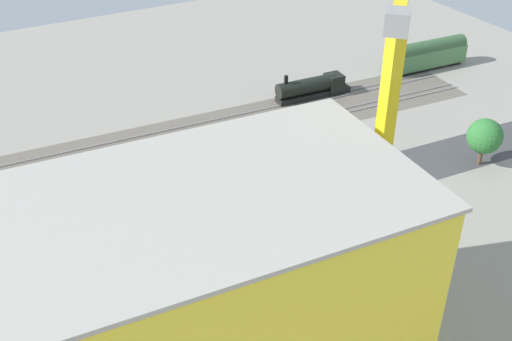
{
  "coord_description": "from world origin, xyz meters",
  "views": [
    {
      "loc": [
        31.62,
        62.76,
        50.2
      ],
      "look_at": [
        -1.96,
        1.36,
        5.36
      ],
      "focal_mm": 44.2,
      "sensor_mm": 36.0,
      "label": 1
    }
  ],
  "objects_px": {
    "locomotive": "(314,87)",
    "street_tree_3": "(262,201)",
    "traffic_light": "(55,221)",
    "box_truck_1": "(36,306)",
    "parked_car_3": "(229,198)",
    "box_truck_0": "(131,282)",
    "parked_car_0": "(331,165)",
    "street_tree_4": "(195,226)",
    "parked_car_4": "(184,211)",
    "parked_car_2": "(259,188)",
    "construction_building": "(212,300)",
    "street_tree_1": "(485,136)",
    "box_truck_2": "(47,309)",
    "tower_crane": "(386,125)",
    "street_tree_2": "(185,222)",
    "parked_car_1": "(303,175)",
    "platform_canopy_near": "(168,145)",
    "street_tree_0": "(15,280)",
    "parked_car_5": "(139,224)",
    "passenger_coach": "(426,54)"
  },
  "relations": [
    {
      "from": "construction_building",
      "to": "street_tree_3",
      "type": "relative_size",
      "value": 4.49
    },
    {
      "from": "parked_car_5",
      "to": "street_tree_4",
      "type": "bearing_deg",
      "value": 112.44
    },
    {
      "from": "locomotive",
      "to": "street_tree_3",
      "type": "height_order",
      "value": "street_tree_3"
    },
    {
      "from": "parked_car_4",
      "to": "construction_building",
      "type": "relative_size",
      "value": 0.14
    },
    {
      "from": "street_tree_3",
      "to": "street_tree_4",
      "type": "xyz_separation_m",
      "value": [
        9.72,
        1.34,
        0.63
      ]
    },
    {
      "from": "parked_car_0",
      "to": "construction_building",
      "type": "distance_m",
      "value": 42.41
    },
    {
      "from": "street_tree_1",
      "to": "street_tree_4",
      "type": "distance_m",
      "value": 46.29
    },
    {
      "from": "box_truck_0",
      "to": "street_tree_2",
      "type": "xyz_separation_m",
      "value": [
        -7.8,
        -2.11,
        4.16
      ]
    },
    {
      "from": "parked_car_1",
      "to": "parked_car_0",
      "type": "bearing_deg",
      "value": -175.83
    },
    {
      "from": "parked_car_4",
      "to": "tower_crane",
      "type": "distance_m",
      "value": 31.35
    },
    {
      "from": "parked_car_3",
      "to": "street_tree_1",
      "type": "distance_m",
      "value": 38.77
    },
    {
      "from": "parked_car_1",
      "to": "construction_building",
      "type": "relative_size",
      "value": 0.14
    },
    {
      "from": "parked_car_5",
      "to": "traffic_light",
      "type": "bearing_deg",
      "value": -7.13
    },
    {
      "from": "locomotive",
      "to": "street_tree_4",
      "type": "xyz_separation_m",
      "value": [
        36.96,
        31.16,
        3.44
      ]
    },
    {
      "from": "parked_car_4",
      "to": "box_truck_1",
      "type": "xyz_separation_m",
      "value": [
        21.06,
        9.38,
        0.91
      ]
    },
    {
      "from": "locomotive",
      "to": "parked_car_4",
      "type": "relative_size",
      "value": 3.04
    },
    {
      "from": "box_truck_0",
      "to": "street_tree_3",
      "type": "bearing_deg",
      "value": -171.08
    },
    {
      "from": "parked_car_2",
      "to": "parked_car_5",
      "type": "xyz_separation_m",
      "value": [
        17.62,
        -0.09,
        0.03
      ]
    },
    {
      "from": "tower_crane",
      "to": "traffic_light",
      "type": "bearing_deg",
      "value": -35.04
    },
    {
      "from": "box_truck_1",
      "to": "street_tree_4",
      "type": "bearing_deg",
      "value": -179.24
    },
    {
      "from": "locomotive",
      "to": "parked_car_5",
      "type": "height_order",
      "value": "locomotive"
    },
    {
      "from": "parked_car_3",
      "to": "box_truck_0",
      "type": "bearing_deg",
      "value": 30.98
    },
    {
      "from": "street_tree_1",
      "to": "street_tree_4",
      "type": "xyz_separation_m",
      "value": [
        46.28,
        -0.08,
        0.55
      ]
    },
    {
      "from": "locomotive",
      "to": "street_tree_4",
      "type": "height_order",
      "value": "street_tree_4"
    },
    {
      "from": "parked_car_2",
      "to": "parked_car_4",
      "type": "bearing_deg",
      "value": 0.78
    },
    {
      "from": "parked_car_5",
      "to": "construction_building",
      "type": "bearing_deg",
      "value": 86.04
    },
    {
      "from": "box_truck_0",
      "to": "box_truck_2",
      "type": "bearing_deg",
      "value": -2.61
    },
    {
      "from": "parked_car_3",
      "to": "street_tree_1",
      "type": "bearing_deg",
      "value": 166.41
    },
    {
      "from": "parked_car_0",
      "to": "traffic_light",
      "type": "distance_m",
      "value": 39.85
    },
    {
      "from": "parked_car_4",
      "to": "box_truck_1",
      "type": "bearing_deg",
      "value": 24.0
    },
    {
      "from": "tower_crane",
      "to": "street_tree_3",
      "type": "distance_m",
      "value": 20.73
    },
    {
      "from": "street_tree_3",
      "to": "street_tree_4",
      "type": "bearing_deg",
      "value": 7.86
    },
    {
      "from": "locomotive",
      "to": "street_tree_0",
      "type": "bearing_deg",
      "value": 28.2
    },
    {
      "from": "traffic_light",
      "to": "box_truck_1",
      "type": "bearing_deg",
      "value": 65.38
    },
    {
      "from": "passenger_coach",
      "to": "parked_car_5",
      "type": "bearing_deg",
      "value": 18.05
    },
    {
      "from": "parked_car_4",
      "to": "box_truck_1",
      "type": "distance_m",
      "value": 23.07
    },
    {
      "from": "construction_building",
      "to": "box_truck_2",
      "type": "height_order",
      "value": "construction_building"
    },
    {
      "from": "street_tree_0",
      "to": "parked_car_1",
      "type": "bearing_deg",
      "value": -168.41
    },
    {
      "from": "parked_car_4",
      "to": "street_tree_2",
      "type": "relative_size",
      "value": 0.55
    },
    {
      "from": "construction_building",
      "to": "street_tree_0",
      "type": "height_order",
      "value": "construction_building"
    },
    {
      "from": "parked_car_0",
      "to": "street_tree_4",
      "type": "distance_m",
      "value": 27.85
    },
    {
      "from": "box_truck_0",
      "to": "street_tree_4",
      "type": "height_order",
      "value": "street_tree_4"
    },
    {
      "from": "platform_canopy_near",
      "to": "box_truck_2",
      "type": "xyz_separation_m",
      "value": [
        23.13,
        22.43,
        -2.16
      ]
    },
    {
      "from": "box_truck_0",
      "to": "street_tree_2",
      "type": "height_order",
      "value": "street_tree_2"
    },
    {
      "from": "parked_car_3",
      "to": "parked_car_2",
      "type": "bearing_deg",
      "value": -176.44
    },
    {
      "from": "parked_car_5",
      "to": "street_tree_3",
      "type": "relative_size",
      "value": 0.62
    },
    {
      "from": "box_truck_1",
      "to": "traffic_light",
      "type": "height_order",
      "value": "traffic_light"
    },
    {
      "from": "platform_canopy_near",
      "to": "box_truck_2",
      "type": "bearing_deg",
      "value": 44.11
    },
    {
      "from": "tower_crane",
      "to": "box_truck_1",
      "type": "relative_size",
      "value": 3.38
    },
    {
      "from": "platform_canopy_near",
      "to": "box_truck_2",
      "type": "height_order",
      "value": "platform_canopy_near"
    }
  ]
}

